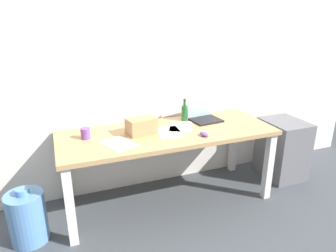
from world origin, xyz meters
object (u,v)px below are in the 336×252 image
Objects in this scene: cardboard_box at (142,126)px; water_cooler_jug at (27,217)px; coffee_mug at (85,133)px; computer_mouse at (204,134)px; beer_bottle at (184,112)px; desk at (168,140)px; laptop_right at (204,116)px; filing_cabinet at (282,149)px.

cardboard_box is 0.54× the size of water_cooler_jug.
computer_mouse is at bearing -17.71° from coffee_mug.
cardboard_box is at bearing 9.80° from water_cooler_jug.
beer_bottle is 1.00m from coffee_mug.
desk is 1.34m from water_cooler_jug.
water_cooler_jug is (-1.72, -0.31, -0.56)m from laptop_right.
cardboard_box is 0.49m from coffee_mug.
beer_bottle is at bearing 163.00° from laptop_right.
coffee_mug is (-0.98, 0.31, 0.03)m from computer_mouse.
coffee_mug is at bearing 173.73° from cardboard_box.
beer_bottle is (-0.19, 0.06, 0.04)m from laptop_right.
computer_mouse is (-0.01, -0.45, -0.07)m from beer_bottle.
desk is 19.84× the size of computer_mouse.
beer_bottle is at bearing 40.37° from desk.
beer_bottle is 0.54m from cardboard_box.
beer_bottle is at bearing 77.78° from computer_mouse.
desk is at bearing -8.00° from cardboard_box.
cardboard_box is (-0.50, -0.19, -0.01)m from beer_bottle.
desk is at bearing 6.44° from water_cooler_jug.
coffee_mug is at bearing 173.15° from desk.
coffee_mug is (-1.19, -0.08, 0.01)m from laptop_right.
filing_cabinet is (2.10, -0.08, -0.45)m from coffee_mug.
desk is at bearing -160.14° from laptop_right.
water_cooler_jug is (-1.52, -0.37, -0.60)m from beer_bottle.
cardboard_box is at bearing 141.20° from computer_mouse.
cardboard_box is 2.71× the size of coffee_mug.
filing_cabinet is (1.11, -0.22, -0.49)m from beer_bottle.
coffee_mug is (-0.99, -0.14, -0.04)m from beer_bottle.
computer_mouse reaches higher than desk.
cardboard_box is at bearing 179.02° from filing_cabinet.
water_cooler_jug is at bearing 165.73° from computer_mouse.
desk reaches higher than filing_cabinet.
cardboard_box reaches higher than filing_cabinet.
cardboard_box reaches higher than water_cooler_jug.
desk is at bearing -139.63° from beer_bottle.
laptop_right is at bearing 19.86° from desk.
laptop_right is at bearing 51.61° from computer_mouse.
coffee_mug reaches higher than water_cooler_jug.
coffee_mug is (-0.49, 0.05, -0.02)m from cardboard_box.
computer_mouse is 1.05× the size of coffee_mug.
computer_mouse is 0.21× the size of water_cooler_jug.
laptop_right is at bearing 10.64° from cardboard_box.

